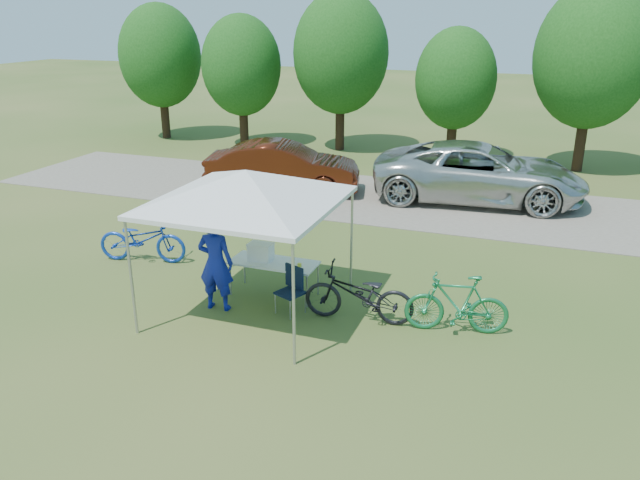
% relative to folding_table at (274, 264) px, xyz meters
% --- Properties ---
extents(ground, '(100.00, 100.00, 0.00)m').
position_rel_folding_table_xyz_m(ground, '(-0.13, -0.78, -0.67)').
color(ground, '#2D5119').
rests_on(ground, ground).
extents(gravel_strip, '(24.00, 5.00, 0.02)m').
position_rel_folding_table_xyz_m(gravel_strip, '(-0.13, 7.22, -0.66)').
color(gravel_strip, gray).
rests_on(gravel_strip, ground).
extents(canopy, '(4.53, 4.53, 3.00)m').
position_rel_folding_table_xyz_m(canopy, '(-0.13, -0.78, 1.99)').
color(canopy, '#A5A5AA').
rests_on(canopy, ground).
extents(treeline, '(24.89, 4.28, 6.30)m').
position_rel_folding_table_xyz_m(treeline, '(-0.43, 13.27, 2.87)').
color(treeline, '#382314').
rests_on(treeline, ground).
extents(folding_table, '(1.73, 0.72, 0.71)m').
position_rel_folding_table_xyz_m(folding_table, '(0.00, 0.00, 0.00)').
color(folding_table, white).
rests_on(folding_table, ground).
extents(folding_chair, '(0.58, 0.61, 0.88)m').
position_rel_folding_table_xyz_m(folding_chair, '(0.61, -0.54, -0.15)').
color(folding_chair, black).
rests_on(folding_chair, ground).
extents(cooler, '(0.48, 0.33, 0.35)m').
position_rel_folding_table_xyz_m(cooler, '(-0.28, -0.00, 0.22)').
color(cooler, white).
rests_on(cooler, folding_table).
extents(ice_cream_cup, '(0.08, 0.08, 0.06)m').
position_rel_folding_table_xyz_m(ice_cream_cup, '(0.56, -0.05, 0.07)').
color(ice_cream_cup, yellow).
rests_on(ice_cream_cup, folding_table).
extents(cyclist, '(0.72, 0.51, 1.86)m').
position_rel_folding_table_xyz_m(cyclist, '(-0.76, -0.92, 0.27)').
color(cyclist, '#121E98').
rests_on(cyclist, ground).
extents(bike_blue, '(2.10, 1.11, 1.05)m').
position_rel_folding_table_xyz_m(bike_blue, '(-3.50, 0.60, -0.14)').
color(bike_blue, '#133AA8').
rests_on(bike_blue, ground).
extents(bike_green, '(1.87, 0.86, 1.08)m').
position_rel_folding_table_xyz_m(bike_green, '(3.62, -0.30, -0.12)').
color(bike_green, '#1A7845').
rests_on(bike_green, ground).
extents(bike_dark, '(2.06, 0.88, 1.05)m').
position_rel_folding_table_xyz_m(bike_dark, '(1.90, -0.50, -0.14)').
color(bike_dark, black).
rests_on(bike_dark, ground).
extents(minivan, '(6.32, 3.34, 1.70)m').
position_rel_folding_table_xyz_m(minivan, '(3.01, 8.03, 0.20)').
color(minivan, silver).
rests_on(minivan, gravel_strip).
extents(sedan, '(4.95, 2.76, 1.55)m').
position_rel_folding_table_xyz_m(sedan, '(-2.79, 6.91, 0.13)').
color(sedan, '#4A1A0C').
rests_on(sedan, gravel_strip).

